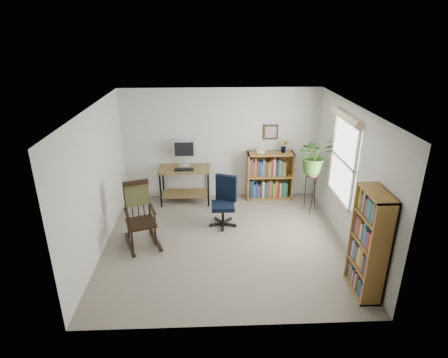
{
  "coord_description": "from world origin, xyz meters",
  "views": [
    {
      "loc": [
        -0.26,
        -5.71,
        3.57
      ],
      "look_at": [
        0.0,
        0.4,
        1.05
      ],
      "focal_mm": 30.0,
      "sensor_mm": 36.0,
      "label": 1
    }
  ],
  "objects_px": {
    "tall_bookshelf": "(369,244)",
    "office_chair": "(223,202)",
    "low_bookshelf": "(270,176)",
    "desk": "(185,185)",
    "rocking_chair": "(140,215)"
  },
  "relations": [
    {
      "from": "tall_bookshelf",
      "to": "office_chair",
      "type": "bearing_deg",
      "value": 133.97
    },
    {
      "from": "office_chair",
      "to": "tall_bookshelf",
      "type": "height_order",
      "value": "tall_bookshelf"
    },
    {
      "from": "desk",
      "to": "low_bookshelf",
      "type": "bearing_deg",
      "value": 3.73
    },
    {
      "from": "desk",
      "to": "office_chair",
      "type": "height_order",
      "value": "office_chair"
    },
    {
      "from": "rocking_chair",
      "to": "desk",
      "type": "bearing_deg",
      "value": 49.06
    },
    {
      "from": "low_bookshelf",
      "to": "rocking_chair",
      "type": "bearing_deg",
      "value": -144.21
    },
    {
      "from": "low_bookshelf",
      "to": "office_chair",
      "type": "bearing_deg",
      "value": -131.75
    },
    {
      "from": "desk",
      "to": "rocking_chair",
      "type": "bearing_deg",
      "value": -111.6
    },
    {
      "from": "office_chair",
      "to": "low_bookshelf",
      "type": "relative_size",
      "value": 0.93
    },
    {
      "from": "office_chair",
      "to": "tall_bookshelf",
      "type": "distance_m",
      "value": 2.8
    },
    {
      "from": "desk",
      "to": "tall_bookshelf",
      "type": "xyz_separation_m",
      "value": [
        2.7,
        -3.09,
        0.4
      ]
    },
    {
      "from": "rocking_chair",
      "to": "tall_bookshelf",
      "type": "xyz_separation_m",
      "value": [
        3.37,
        -1.39,
        0.21
      ]
    },
    {
      "from": "desk",
      "to": "rocking_chair",
      "type": "distance_m",
      "value": 1.83
    },
    {
      "from": "office_chair",
      "to": "rocking_chair",
      "type": "xyz_separation_m",
      "value": [
        -1.44,
        -0.61,
        0.08
      ]
    },
    {
      "from": "desk",
      "to": "low_bookshelf",
      "type": "xyz_separation_m",
      "value": [
        1.84,
        0.12,
        0.14
      ]
    }
  ]
}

